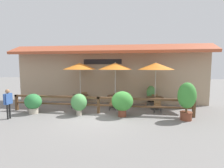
{
  "coord_description": "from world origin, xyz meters",
  "views": [
    {
      "loc": [
        2.2,
        -8.47,
        2.69
      ],
      "look_at": [
        0.69,
        1.63,
        1.64
      ],
      "focal_mm": 28.0,
      "sensor_mm": 36.0,
      "label": 1
    }
  ],
  "objects_px": {
    "patio_umbrella_near": "(80,66)",
    "chair_far_streetside": "(158,104)",
    "chair_middle_wallside": "(116,98)",
    "potted_plant_tall_tropical": "(79,103)",
    "chair_far_wallside": "(154,100)",
    "potted_plant_entrance_palm": "(151,95)",
    "chair_middle_streetside": "(113,102)",
    "potted_plant_broad_leaf": "(33,103)",
    "chair_near_wallside": "(84,97)",
    "chair_near_streetside": "(76,101)",
    "pedestrian": "(8,100)",
    "dining_table_near": "(80,97)",
    "potted_plant_corner_fern": "(187,98)",
    "potted_plant_small_flowering": "(122,102)",
    "dining_table_middle": "(115,98)",
    "patio_umbrella_middle": "(115,66)",
    "patio_umbrella_far": "(156,66)",
    "dining_table_far": "(155,99)"
  },
  "relations": [
    {
      "from": "patio_umbrella_far",
      "to": "patio_umbrella_near",
      "type": "bearing_deg",
      "value": 177.36
    },
    {
      "from": "chair_near_wallside",
      "to": "dining_table_middle",
      "type": "bearing_deg",
      "value": 146.03
    },
    {
      "from": "dining_table_middle",
      "to": "potted_plant_small_flowering",
      "type": "distance_m",
      "value": 2.19
    },
    {
      "from": "patio_umbrella_near",
      "to": "dining_table_far",
      "type": "distance_m",
      "value": 5.35
    },
    {
      "from": "potted_plant_broad_leaf",
      "to": "potted_plant_corner_fern",
      "type": "distance_m",
      "value": 8.27
    },
    {
      "from": "patio_umbrella_middle",
      "to": "dining_table_far",
      "type": "height_order",
      "value": "patio_umbrella_middle"
    },
    {
      "from": "dining_table_near",
      "to": "chair_far_wallside",
      "type": "distance_m",
      "value": 4.97
    },
    {
      "from": "potted_plant_small_flowering",
      "to": "chair_far_wallside",
      "type": "bearing_deg",
      "value": 54.5
    },
    {
      "from": "chair_middle_streetside",
      "to": "potted_plant_tall_tropical",
      "type": "distance_m",
      "value": 2.23
    },
    {
      "from": "chair_middle_streetside",
      "to": "potted_plant_entrance_palm",
      "type": "distance_m",
      "value": 2.87
    },
    {
      "from": "pedestrian",
      "to": "chair_far_wallside",
      "type": "bearing_deg",
      "value": 119.77
    },
    {
      "from": "chair_middle_wallside",
      "to": "chair_far_wallside",
      "type": "bearing_deg",
      "value": 163.71
    },
    {
      "from": "chair_near_wallside",
      "to": "patio_umbrella_near",
      "type": "bearing_deg",
      "value": 74.21
    },
    {
      "from": "potted_plant_broad_leaf",
      "to": "chair_middle_streetside",
      "type": "bearing_deg",
      "value": 19.02
    },
    {
      "from": "chair_near_streetside",
      "to": "pedestrian",
      "type": "bearing_deg",
      "value": -126.03
    },
    {
      "from": "chair_far_streetside",
      "to": "chair_far_wallside",
      "type": "distance_m",
      "value": 1.46
    },
    {
      "from": "patio_umbrella_near",
      "to": "chair_far_wallside",
      "type": "relative_size",
      "value": 3.53
    },
    {
      "from": "chair_near_streetside",
      "to": "pedestrian",
      "type": "height_order",
      "value": "pedestrian"
    },
    {
      "from": "dining_table_middle",
      "to": "chair_near_wallside",
      "type": "bearing_deg",
      "value": 159.98
    },
    {
      "from": "chair_far_wallside",
      "to": "patio_umbrella_far",
      "type": "bearing_deg",
      "value": 78.59
    },
    {
      "from": "chair_middle_streetside",
      "to": "potted_plant_small_flowering",
      "type": "distance_m",
      "value": 1.54
    },
    {
      "from": "patio_umbrella_middle",
      "to": "pedestrian",
      "type": "distance_m",
      "value": 6.29
    },
    {
      "from": "chair_near_wallside",
      "to": "pedestrian",
      "type": "xyz_separation_m",
      "value": [
        -2.66,
        -4.25,
        0.52
      ]
    },
    {
      "from": "chair_middle_streetside",
      "to": "chair_middle_wallside",
      "type": "distance_m",
      "value": 1.49
    },
    {
      "from": "dining_table_near",
      "to": "chair_near_streetside",
      "type": "relative_size",
      "value": 1.28
    },
    {
      "from": "patio_umbrella_far",
      "to": "chair_far_streetside",
      "type": "distance_m",
      "value": 2.34
    },
    {
      "from": "chair_far_streetside",
      "to": "dining_table_middle",
      "type": "bearing_deg",
      "value": 163.77
    },
    {
      "from": "potted_plant_tall_tropical",
      "to": "patio_umbrella_far",
      "type": "bearing_deg",
      "value": 25.69
    },
    {
      "from": "chair_far_wallside",
      "to": "potted_plant_broad_leaf",
      "type": "height_order",
      "value": "potted_plant_broad_leaf"
    },
    {
      "from": "chair_near_wallside",
      "to": "chair_far_wallside",
      "type": "xyz_separation_m",
      "value": [
        4.92,
        -0.29,
        0.0
      ]
    },
    {
      "from": "chair_far_wallside",
      "to": "pedestrian",
      "type": "height_order",
      "value": "pedestrian"
    },
    {
      "from": "dining_table_far",
      "to": "potted_plant_small_flowering",
      "type": "bearing_deg",
      "value": -134.29
    },
    {
      "from": "chair_middle_streetside",
      "to": "dining_table_far",
      "type": "relative_size",
      "value": 0.78
    },
    {
      "from": "patio_umbrella_far",
      "to": "dining_table_far",
      "type": "bearing_deg",
      "value": 180.0
    },
    {
      "from": "patio_umbrella_far",
      "to": "potted_plant_entrance_palm",
      "type": "bearing_deg",
      "value": 100.32
    },
    {
      "from": "chair_middle_streetside",
      "to": "dining_table_far",
      "type": "height_order",
      "value": "chair_middle_streetside"
    },
    {
      "from": "dining_table_middle",
      "to": "chair_far_wallside",
      "type": "height_order",
      "value": "chair_far_wallside"
    },
    {
      "from": "potted_plant_small_flowering",
      "to": "chair_far_streetside",
      "type": "bearing_deg",
      "value": 31.43
    },
    {
      "from": "patio_umbrella_middle",
      "to": "pedestrian",
      "type": "relative_size",
      "value": 1.92
    },
    {
      "from": "chair_near_streetside",
      "to": "chair_far_wallside",
      "type": "distance_m",
      "value": 5.11
    },
    {
      "from": "chair_far_streetside",
      "to": "potted_plant_entrance_palm",
      "type": "height_order",
      "value": "potted_plant_entrance_palm"
    },
    {
      "from": "chair_middle_wallside",
      "to": "potted_plant_tall_tropical",
      "type": "height_order",
      "value": "potted_plant_tall_tropical"
    },
    {
      "from": "chair_near_streetside",
      "to": "potted_plant_entrance_palm",
      "type": "xyz_separation_m",
      "value": [
        4.76,
        1.54,
        0.26
      ]
    },
    {
      "from": "chair_far_wallside",
      "to": "potted_plant_entrance_palm",
      "type": "xyz_separation_m",
      "value": [
        -0.19,
        0.25,
        0.26
      ]
    },
    {
      "from": "chair_middle_wallside",
      "to": "pedestrian",
      "type": "relative_size",
      "value": 0.54
    },
    {
      "from": "patio_umbrella_near",
      "to": "chair_far_streetside",
      "type": "distance_m",
      "value": 5.56
    },
    {
      "from": "dining_table_middle",
      "to": "chair_middle_streetside",
      "type": "bearing_deg",
      "value": -92.98
    },
    {
      "from": "dining_table_middle",
      "to": "patio_umbrella_near",
      "type": "bearing_deg",
      "value": 178.32
    },
    {
      "from": "patio_umbrella_near",
      "to": "potted_plant_corner_fern",
      "type": "height_order",
      "value": "patio_umbrella_near"
    },
    {
      "from": "potted_plant_tall_tropical",
      "to": "potted_plant_corner_fern",
      "type": "bearing_deg",
      "value": -0.46
    }
  ]
}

